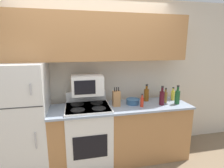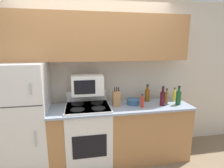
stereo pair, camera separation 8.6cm
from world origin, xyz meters
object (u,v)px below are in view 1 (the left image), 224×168
(knife_block, at_px, (116,98))
(bottle_whiskey, at_px, (146,94))
(stove, at_px, (89,135))
(refrigerator, at_px, (22,119))
(bottle_wine_red, at_px, (162,98))
(bottle_wine_green, at_px, (177,97))
(microwave, at_px, (87,85))
(bottle_cooking_spray, at_px, (173,95))
(bottle_vinegar, at_px, (165,97))
(bowl, at_px, (133,101))
(bottle_hot_sauce, at_px, (142,102))

(knife_block, distance_m, bottle_whiskey, 0.57)
(stove, height_order, knife_block, knife_block)
(refrigerator, relative_size, stove, 1.44)
(bottle_wine_red, relative_size, bottle_wine_green, 1.00)
(microwave, bearing_deg, stove, -95.50)
(bottle_cooking_spray, bearing_deg, bottle_vinegar, -152.79)
(bottle_wine_red, relative_size, bottle_whiskey, 1.07)
(bottle_wine_red, distance_m, bottle_wine_green, 0.26)
(bowl, distance_m, bottle_whiskey, 0.30)
(refrigerator, relative_size, bottle_hot_sauce, 7.91)
(bottle_wine_red, bearing_deg, bottle_vinegar, 39.93)
(microwave, relative_size, knife_block, 1.54)
(bottle_vinegar, height_order, bottle_hot_sauce, bottle_vinegar)
(microwave, height_order, bowl, microwave)
(stove, height_order, bottle_wine_red, bottle_wine_red)
(bowl, xyz_separation_m, bottle_cooking_spray, (0.73, 0.06, 0.04))
(bottle_whiskey, relative_size, bottle_hot_sauce, 1.40)
(stove, bearing_deg, bottle_whiskey, 8.52)
(knife_block, xyz_separation_m, bottle_hot_sauce, (0.37, -0.12, -0.04))
(knife_block, distance_m, bottle_cooking_spray, 1.01)
(bottle_hot_sauce, bearing_deg, microwave, 164.91)
(bottle_cooking_spray, bearing_deg, knife_block, -174.53)
(bottle_vinegar, bearing_deg, bottle_whiskey, 150.63)
(stove, xyz_separation_m, bottle_whiskey, (0.98, 0.15, 0.53))
(bottle_cooking_spray, height_order, bottle_hot_sauce, bottle_cooking_spray)
(microwave, bearing_deg, bowl, -4.82)
(refrigerator, distance_m, bowl, 1.63)
(bowl, height_order, bottle_wine_green, bottle_wine_green)
(refrigerator, bearing_deg, microwave, 2.37)
(bottle_whiskey, bearing_deg, bowl, -158.32)
(refrigerator, bearing_deg, bottle_whiskey, 2.65)
(bottle_cooking_spray, distance_m, bottle_wine_green, 0.21)
(microwave, xyz_separation_m, bottle_wine_green, (1.38, -0.20, -0.22))
(microwave, bearing_deg, bottle_cooking_spray, -0.02)
(bottle_vinegar, bearing_deg, stove, 179.92)
(bottle_vinegar, bearing_deg, refrigerator, 178.38)
(bowl, bearing_deg, knife_block, -172.19)
(refrigerator, relative_size, bottle_vinegar, 6.60)
(refrigerator, distance_m, bottle_whiskey, 1.91)
(refrigerator, distance_m, bottle_cooking_spray, 2.36)
(knife_block, height_order, bottle_whiskey, knife_block)
(bottle_cooking_spray, distance_m, bottle_vinegar, 0.22)
(bottle_vinegar, bearing_deg, bottle_wine_red, -140.07)
(bottle_wine_green, bearing_deg, bottle_hot_sauce, -178.85)
(microwave, xyz_separation_m, bowl, (0.70, -0.06, -0.29))
(microwave, height_order, knife_block, microwave)
(refrigerator, relative_size, bowl, 7.41)
(bottle_whiskey, bearing_deg, bottle_cooking_spray, -6.23)
(knife_block, bearing_deg, bottle_whiskey, 14.92)
(microwave, height_order, bottle_cooking_spray, microwave)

